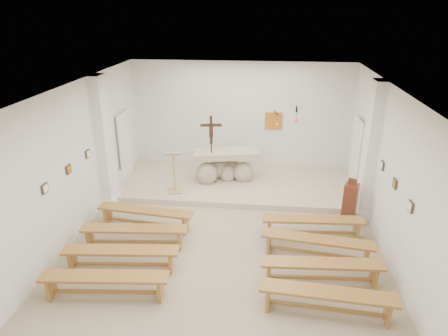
# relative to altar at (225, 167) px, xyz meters

# --- Properties ---
(ground) EXTENTS (7.00, 10.00, 0.00)m
(ground) POSITION_rel_altar_xyz_m (0.37, -3.58, -0.54)
(ground) COLOR tan
(ground) RESTS_ON ground
(wall_left) EXTENTS (0.02, 10.00, 3.50)m
(wall_left) POSITION_rel_altar_xyz_m (-3.12, -3.58, 1.21)
(wall_left) COLOR silver
(wall_left) RESTS_ON ground
(wall_right) EXTENTS (0.02, 10.00, 3.50)m
(wall_right) POSITION_rel_altar_xyz_m (3.86, -3.58, 1.21)
(wall_right) COLOR silver
(wall_right) RESTS_ON ground
(wall_back) EXTENTS (7.00, 0.02, 3.50)m
(wall_back) POSITION_rel_altar_xyz_m (0.37, 1.41, 1.21)
(wall_back) COLOR silver
(wall_back) RESTS_ON ground
(ceiling) EXTENTS (7.00, 10.00, 0.02)m
(ceiling) POSITION_rel_altar_xyz_m (0.37, -3.58, 2.95)
(ceiling) COLOR silver
(ceiling) RESTS_ON wall_back
(sanctuary_platform) EXTENTS (6.98, 3.00, 0.15)m
(sanctuary_platform) POSITION_rel_altar_xyz_m (0.37, -0.08, -0.46)
(sanctuary_platform) COLOR beige
(sanctuary_platform) RESTS_ON ground
(pilaster_left) EXTENTS (0.26, 0.55, 3.50)m
(pilaster_left) POSITION_rel_altar_xyz_m (-3.00, -1.58, 1.21)
(pilaster_left) COLOR white
(pilaster_left) RESTS_ON ground
(pilaster_right) EXTENTS (0.26, 0.55, 3.50)m
(pilaster_right) POSITION_rel_altar_xyz_m (3.74, -1.58, 1.21)
(pilaster_right) COLOR white
(pilaster_right) RESTS_ON ground
(gold_wall_relief) EXTENTS (0.55, 0.04, 0.55)m
(gold_wall_relief) POSITION_rel_altar_xyz_m (1.42, 1.38, 1.11)
(gold_wall_relief) COLOR gold
(gold_wall_relief) RESTS_ON wall_back
(sanctuary_lamp) EXTENTS (0.11, 0.36, 0.44)m
(sanctuary_lamp) POSITION_rel_altar_xyz_m (2.12, 1.13, 1.27)
(sanctuary_lamp) COLOR black
(sanctuary_lamp) RESTS_ON wall_back
(station_frame_left_front) EXTENTS (0.03, 0.20, 0.20)m
(station_frame_left_front) POSITION_rel_altar_xyz_m (-3.10, -4.38, 1.18)
(station_frame_left_front) COLOR #40301C
(station_frame_left_front) RESTS_ON wall_left
(station_frame_left_mid) EXTENTS (0.03, 0.20, 0.20)m
(station_frame_left_mid) POSITION_rel_altar_xyz_m (-3.10, -3.38, 1.18)
(station_frame_left_mid) COLOR #40301C
(station_frame_left_mid) RESTS_ON wall_left
(station_frame_left_rear) EXTENTS (0.03, 0.20, 0.20)m
(station_frame_left_rear) POSITION_rel_altar_xyz_m (-3.10, -2.38, 1.18)
(station_frame_left_rear) COLOR #40301C
(station_frame_left_rear) RESTS_ON wall_left
(station_frame_right_front) EXTENTS (0.03, 0.20, 0.20)m
(station_frame_right_front) POSITION_rel_altar_xyz_m (3.84, -4.38, 1.18)
(station_frame_right_front) COLOR #40301C
(station_frame_right_front) RESTS_ON wall_right
(station_frame_right_mid) EXTENTS (0.03, 0.20, 0.20)m
(station_frame_right_mid) POSITION_rel_altar_xyz_m (3.84, -3.38, 1.18)
(station_frame_right_mid) COLOR #40301C
(station_frame_right_mid) RESTS_ON wall_right
(station_frame_right_rear) EXTENTS (0.03, 0.20, 0.20)m
(station_frame_right_rear) POSITION_rel_altar_xyz_m (3.84, -2.38, 1.18)
(station_frame_right_rear) COLOR #40301C
(station_frame_right_rear) RESTS_ON wall_right
(radiator_left) EXTENTS (0.10, 0.85, 0.52)m
(radiator_left) POSITION_rel_altar_xyz_m (-3.06, -0.88, -0.27)
(radiator_left) COLOR silver
(radiator_left) RESTS_ON ground
(radiator_right) EXTENTS (0.10, 0.85, 0.52)m
(radiator_right) POSITION_rel_altar_xyz_m (3.80, -0.88, -0.27)
(radiator_right) COLOR silver
(radiator_right) RESTS_ON ground
(altar) EXTENTS (2.07, 1.16, 1.01)m
(altar) POSITION_rel_altar_xyz_m (0.00, 0.00, 0.00)
(altar) COLOR beige
(altar) RESTS_ON sanctuary_platform
(lectern) EXTENTS (0.52, 0.47, 1.26)m
(lectern) POSITION_rel_altar_xyz_m (-1.31, -1.04, 0.24)
(lectern) COLOR tan
(lectern) RESTS_ON sanctuary_platform
(crucifix_stand) EXTENTS (0.61, 0.27, 2.03)m
(crucifix_stand) POSITION_rel_altar_xyz_m (-0.37, -0.22, 0.79)
(crucifix_stand) COLOR #341F10
(crucifix_stand) RESTS_ON sanctuary_platform
(potted_plant) EXTENTS (0.56, 0.51, 0.56)m
(potted_plant) POSITION_rel_altar_xyz_m (0.12, 0.52, -0.11)
(potted_plant) COLOR #326327
(potted_plant) RESTS_ON sanctuary_platform
(donation_pedestal) EXTENTS (0.41, 0.41, 1.18)m
(donation_pedestal) POSITION_rel_altar_xyz_m (3.34, -1.95, -0.02)
(donation_pedestal) COLOR #5E301A
(donation_pedestal) RESTS_ON ground
(bench_left_front) EXTENTS (2.38, 0.64, 0.50)m
(bench_left_front) POSITION_rel_altar_xyz_m (-1.64, -2.80, -0.16)
(bench_left_front) COLOR #B07633
(bench_left_front) RESTS_ON ground
(bench_right_front) EXTENTS (2.37, 0.52, 0.50)m
(bench_right_front) POSITION_rel_altar_xyz_m (2.37, -2.80, -0.16)
(bench_right_front) COLOR #B07633
(bench_right_front) RESTS_ON ground
(bench_left_second) EXTENTS (2.38, 0.57, 0.50)m
(bench_left_second) POSITION_rel_altar_xyz_m (-1.64, -3.65, -0.16)
(bench_left_second) COLOR #B07633
(bench_left_second) RESTS_ON ground
(bench_right_second) EXTENTS (2.39, 0.69, 0.50)m
(bench_right_second) POSITION_rel_altar_xyz_m (2.37, -3.65, -0.16)
(bench_right_second) COLOR #B07633
(bench_right_second) RESTS_ON ground
(bench_left_third) EXTENTS (2.38, 0.59, 0.50)m
(bench_left_third) POSITION_rel_altar_xyz_m (-1.64, -4.50, -0.16)
(bench_left_third) COLOR #B07633
(bench_left_third) RESTS_ON ground
(bench_right_third) EXTENTS (2.37, 0.51, 0.50)m
(bench_right_third) POSITION_rel_altar_xyz_m (2.37, -4.50, -0.16)
(bench_right_third) COLOR #B07633
(bench_right_third) RESTS_ON ground
(bench_left_fourth) EXTENTS (2.38, 0.58, 0.50)m
(bench_left_fourth) POSITION_rel_altar_xyz_m (-1.64, -5.36, -0.16)
(bench_left_fourth) COLOR #B07633
(bench_left_fourth) RESTS_ON ground
(bench_right_fourth) EXTENTS (2.38, 0.56, 0.50)m
(bench_right_fourth) POSITION_rel_altar_xyz_m (2.37, -5.36, -0.16)
(bench_right_fourth) COLOR #B07633
(bench_right_fourth) RESTS_ON ground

